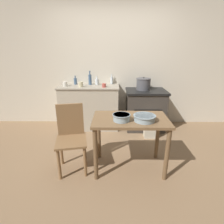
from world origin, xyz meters
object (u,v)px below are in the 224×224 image
object	(u,v)px
stove	(145,109)
mixing_bowl_small	(144,118)
stock_pot	(143,84)
chair	(71,136)
bottle_left	(75,81)
work_table	(130,127)
flour_sack	(151,127)
mixing_bowl_large	(121,117)
cup_center_right	(81,84)
bottle_far_left	(97,81)
cup_center	(65,84)
cup_mid_right	(104,85)
bottle_mid_left	(112,80)
bottle_center_left	(90,79)

from	to	relation	value
stove	mixing_bowl_small	distance (m)	1.56
stove	stock_pot	size ratio (longest dim) A/B	2.81
chair	bottle_left	distance (m)	1.68
chair	work_table	bearing A→B (deg)	-11.31
stock_pot	flour_sack	bearing A→B (deg)	-77.88
stove	flour_sack	bearing A→B (deg)	-84.02
mixing_bowl_large	cup_center_right	world-z (taller)	cup_center_right
flour_sack	stock_pot	xyz separation A→B (m)	(-0.11, 0.50, 0.74)
stove	chair	world-z (taller)	chair
bottle_far_left	cup_center	size ratio (longest dim) A/B	1.91
chair	bottle_far_left	xyz separation A→B (m)	(0.22, 1.55, 0.48)
stove	mixing_bowl_small	xyz separation A→B (m)	(-0.28, -1.48, 0.39)
flour_sack	bottle_far_left	size ratio (longest dim) A/B	2.30
cup_center	bottle_far_left	bearing A→B (deg)	15.82
stock_pot	cup_center	distance (m)	1.59
work_table	bottle_left	distance (m)	1.93
flour_sack	cup_mid_right	bearing A→B (deg)	159.50
mixing_bowl_small	bottle_mid_left	size ratio (longest dim) A/B	1.34
chair	flour_sack	distance (m)	1.62
mixing_bowl_small	bottle_far_left	xyz separation A→B (m)	(-0.74, 1.64, 0.18)
chair	flour_sack	bearing A→B (deg)	24.62
mixing_bowl_small	cup_center_right	distance (m)	1.76
bottle_mid_left	cup_center	bearing A→B (deg)	-163.81
mixing_bowl_large	mixing_bowl_small	world-z (taller)	mixing_bowl_large
mixing_bowl_small	cup_center_right	size ratio (longest dim) A/B	2.73
work_table	flour_sack	bearing A→B (deg)	62.22
chair	bottle_center_left	xyz separation A→B (m)	(0.08, 1.56, 0.53)
bottle_left	bottle_mid_left	distance (m)	0.78
chair	cup_mid_right	xyz separation A→B (m)	(0.39, 1.27, 0.45)
work_table	bottle_center_left	bearing A→B (deg)	114.82
stove	bottle_mid_left	world-z (taller)	bottle_mid_left
cup_center	cup_center_right	xyz separation A→B (m)	(0.33, -0.06, 0.00)
bottle_far_left	cup_center_right	bearing A→B (deg)	-141.81
work_table	cup_mid_right	xyz separation A→B (m)	(-0.41, 1.27, 0.32)
cup_center	bottle_left	bearing A→B (deg)	53.28
bottle_center_left	work_table	bearing A→B (deg)	-65.18
flour_sack	cup_center_right	world-z (taller)	cup_center_right
stove	bottle_center_left	bearing A→B (deg)	171.46
bottle_left	cup_center_right	world-z (taller)	bottle_left
work_table	cup_center_right	size ratio (longest dim) A/B	9.59
work_table	cup_mid_right	bearing A→B (deg)	107.97
chair	bottle_left	xyz separation A→B (m)	(-0.24, 1.59, 0.49)
stock_pot	bottle_left	world-z (taller)	bottle_left
stove	cup_center_right	bearing A→B (deg)	-176.60
mixing_bowl_large	bottle_far_left	distance (m)	1.71
chair	bottle_mid_left	distance (m)	1.80
mixing_bowl_small	bottle_mid_left	world-z (taller)	bottle_mid_left
chair	bottle_center_left	world-z (taller)	bottle_center_left
stove	cup_mid_right	world-z (taller)	cup_mid_right
bottle_center_left	cup_mid_right	size ratio (longest dim) A/B	3.71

